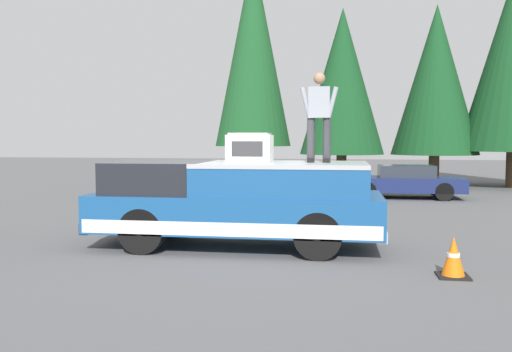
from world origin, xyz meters
TOP-DOWN VIEW (x-y plane):
  - ground_plane at (0.00, 0.00)m, footprint 90.00×90.00m
  - pickup_truck at (0.21, 0.21)m, footprint 2.01×5.54m
  - compressor_unit at (0.26, -0.04)m, footprint 0.65×0.84m
  - person_on_truck_bed at (0.33, -1.35)m, footprint 0.29×0.72m
  - parked_car_navy at (9.54, -4.00)m, footprint 1.64×4.10m
  - traffic_cone at (-1.51, -3.46)m, footprint 0.47×0.47m
  - conifer_left at (14.82, -5.91)m, footprint 3.78×3.78m
  - conifer_center_left at (13.46, -1.84)m, footprint 3.57×3.57m
  - conifer_center_right at (15.17, 2.28)m, footprint 3.54×3.54m

SIDE VIEW (x-z plane):
  - ground_plane at x=0.00m, z-range 0.00..0.00m
  - traffic_cone at x=-1.51m, z-range -0.02..0.60m
  - parked_car_navy at x=9.54m, z-range 0.00..1.16m
  - pickup_truck at x=0.21m, z-range 0.05..1.70m
  - compressor_unit at x=0.26m, z-range 1.65..2.21m
  - person_on_truck_bed at x=0.33m, z-range 1.71..3.40m
  - conifer_center_left at x=13.46m, z-range 0.70..8.32m
  - conifer_left at x=14.82m, z-range 0.68..8.62m
  - conifer_center_right at x=15.17m, z-range 0.86..11.60m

